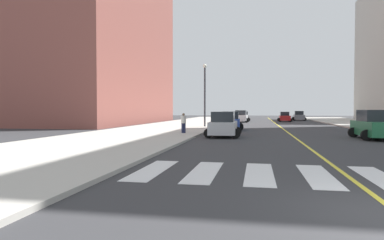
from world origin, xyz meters
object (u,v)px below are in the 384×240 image
at_px(car_blue_third, 230,121).
at_px(car_white_seventh, 241,117).
at_px(street_lamp, 205,89).
at_px(car_red_second, 285,117).
at_px(car_green_fourth, 375,125).
at_px(fire_hydrant, 383,126).
at_px(car_gray_fifth, 299,116).
at_px(car_black_sixth, 243,116).
at_px(pedestrian_walking_west, 184,122).
at_px(car_silver_nearest, 223,125).

bearing_deg(car_blue_third, car_white_seventh, 87.45).
distance_m(car_white_seventh, street_lamp, 18.17).
bearing_deg(car_red_second, car_green_fourth, 96.23).
height_order(car_red_second, fire_hydrant, car_red_second).
xyz_separation_m(car_gray_fifth, car_black_sixth, (-10.15, -4.44, -0.03)).
bearing_deg(car_gray_fifth, fire_hydrant, 98.15).
bearing_deg(car_black_sixth, fire_hydrant, -67.32).
relative_size(car_white_seventh, fire_hydrant, 4.95).
distance_m(car_blue_third, car_white_seventh, 21.17).
distance_m(car_white_seventh, pedestrian_walking_west, 28.62).
xyz_separation_m(pedestrian_walking_west, street_lamp, (0.10, 10.88, 3.29)).
xyz_separation_m(car_green_fourth, pedestrian_walking_west, (-14.07, 1.34, 0.09)).
bearing_deg(pedestrian_walking_west, car_green_fourth, 149.92).
relative_size(car_gray_fifth, street_lamp, 0.58).
xyz_separation_m(car_blue_third, pedestrian_walking_west, (-3.28, -7.24, 0.17)).
relative_size(car_silver_nearest, car_white_seventh, 0.98).
bearing_deg(car_black_sixth, car_blue_third, -92.90).
bearing_deg(car_red_second, pedestrian_walking_west, 72.54).
bearing_deg(street_lamp, fire_hydrant, -16.73).
distance_m(car_green_fourth, fire_hydrant, 7.73).
relative_size(car_blue_third, car_white_seventh, 0.97).
xyz_separation_m(car_blue_third, car_white_seventh, (0.13, 21.17, 0.02)).
height_order(fire_hydrant, street_lamp, street_lamp).
height_order(car_white_seventh, fire_hydrant, car_white_seventh).
distance_m(car_gray_fifth, fire_hydrant, 33.33).
xyz_separation_m(car_green_fourth, car_black_sixth, (-10.51, 35.89, -0.15)).
bearing_deg(car_white_seventh, car_green_fourth, -67.64).
xyz_separation_m(car_red_second, car_black_sixth, (-7.05, 1.73, 0.02)).
distance_m(car_blue_third, car_green_fourth, 13.78).
height_order(car_black_sixth, car_white_seventh, car_white_seventh).
bearing_deg(car_silver_nearest, car_green_fourth, -0.67).
xyz_separation_m(pedestrian_walking_west, fire_hydrant, (16.95, 5.82, -0.47)).
height_order(car_green_fourth, car_black_sixth, car_green_fourth).
xyz_separation_m(car_white_seventh, pedestrian_walking_west, (-3.41, -28.41, 0.14)).
relative_size(car_silver_nearest, car_green_fourth, 0.93).
relative_size(car_green_fourth, fire_hydrant, 5.22).
distance_m(car_black_sixth, fire_hydrant, 31.70).
bearing_deg(fire_hydrant, car_gray_fifth, 95.58).
xyz_separation_m(car_red_second, street_lamp, (-10.51, -21.94, 3.56)).
bearing_deg(street_lamp, car_silver_nearest, -74.97).
relative_size(fire_hydrant, street_lamp, 0.13).
relative_size(car_red_second, car_gray_fifth, 0.93).
bearing_deg(car_green_fourth, pedestrian_walking_west, -7.19).
bearing_deg(car_gray_fifth, car_red_second, 65.88).
height_order(car_silver_nearest, pedestrian_walking_west, car_silver_nearest).
bearing_deg(car_black_sixth, car_green_fourth, -76.00).
bearing_deg(car_gray_fifth, car_black_sixth, 26.19).
relative_size(car_green_fourth, street_lamp, 0.66).
xyz_separation_m(car_green_fourth, fire_hydrant, (2.89, 7.16, -0.38)).
bearing_deg(car_white_seventh, car_gray_fifth, 48.42).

